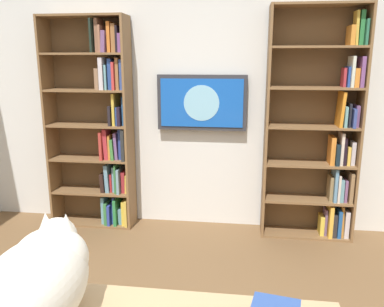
# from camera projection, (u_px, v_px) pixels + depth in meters

# --- Properties ---
(wall_back) EXTENTS (4.52, 0.06, 2.70)m
(wall_back) POSITION_uv_depth(u_px,v_px,m) (199.00, 90.00, 3.78)
(wall_back) COLOR silver
(wall_back) RESTS_ON ground
(bookshelf_left) EXTENTS (0.83, 0.28, 2.09)m
(bookshelf_left) POSITION_uv_depth(u_px,v_px,m) (322.00, 135.00, 3.56)
(bookshelf_left) COLOR brown
(bookshelf_left) RESTS_ON ground
(bookshelf_right) EXTENTS (0.81, 0.28, 2.03)m
(bookshelf_right) POSITION_uv_depth(u_px,v_px,m) (101.00, 127.00, 3.82)
(bookshelf_right) COLOR brown
(bookshelf_right) RESTS_ON ground
(wall_mounted_tv) EXTENTS (0.85, 0.07, 0.52)m
(wall_mounted_tv) POSITION_uv_depth(u_px,v_px,m) (202.00, 103.00, 3.72)
(wall_mounted_tv) COLOR #333338
(cat) EXTENTS (0.31, 0.65, 0.34)m
(cat) POSITION_uv_depth(u_px,v_px,m) (40.00, 278.00, 1.33)
(cat) COLOR silver
(cat) RESTS_ON desk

